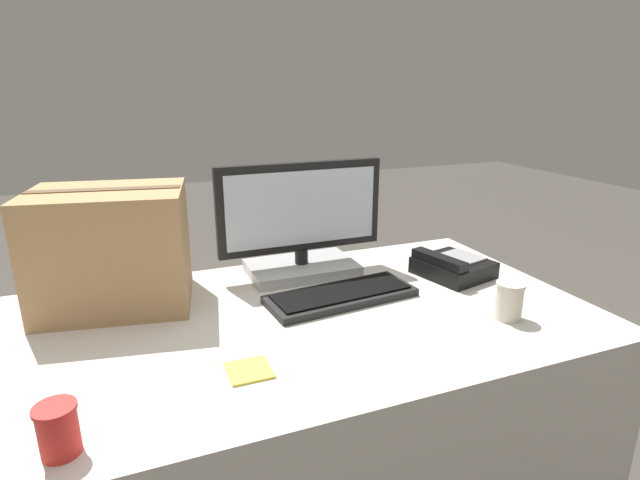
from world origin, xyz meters
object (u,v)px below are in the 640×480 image
Objects in this scene: desk_phone at (452,266)px; paper_cup_left at (58,430)px; keyboard at (341,295)px; monitor at (301,229)px; sticky_note_pad at (249,370)px; cardboard_box at (112,249)px; paper_cup_right at (509,300)px.

desk_phone is 1.22m from paper_cup_left.
keyboard is at bearing 29.96° from paper_cup_left.
monitor reaches higher than sticky_note_pad.
monitor reaches higher than cardboard_box.
desk_phone is at bearing -0.09° from keyboard.
cardboard_box is at bearing -176.35° from monitor.
desk_phone is at bearing -24.54° from monitor.
sticky_note_pad is at bearing 179.87° from paper_cup_right.
paper_cup_right is at bearing -0.13° from sticky_note_pad.
monitor reaches higher than keyboard.
sticky_note_pad is at bearing -61.67° from cardboard_box.
paper_cup_right is (1.08, 0.13, 0.00)m from paper_cup_left.
cardboard_box is (-0.61, 0.21, 0.15)m from keyboard.
paper_cup_right is 1.10m from cardboard_box.
monitor is 2.17× the size of desk_phone.
monitor is 0.67m from paper_cup_right.
cardboard_box reaches higher than paper_cup_right.
cardboard_box is at bearing 118.33° from sticky_note_pad.
paper_cup_left is (-0.67, -0.66, -0.11)m from monitor.
desk_phone is 0.56× the size of cardboard_box.
desk_phone is 2.46× the size of paper_cup_right.
monitor is at bearing 92.66° from keyboard.
monitor is 0.58m from cardboard_box.
paper_cup_left is 0.98× the size of sticky_note_pad.
keyboard is 4.76× the size of sticky_note_pad.
desk_phone is 0.32m from paper_cup_right.
monitor is 5.34× the size of paper_cup_right.
cardboard_box is 0.58m from sticky_note_pad.
paper_cup_left is 1.09m from paper_cup_right.
paper_cup_right is at bearing -42.62° from keyboard.
keyboard is 4.85× the size of paper_cup_left.
monitor is 5.86× the size of paper_cup_left.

